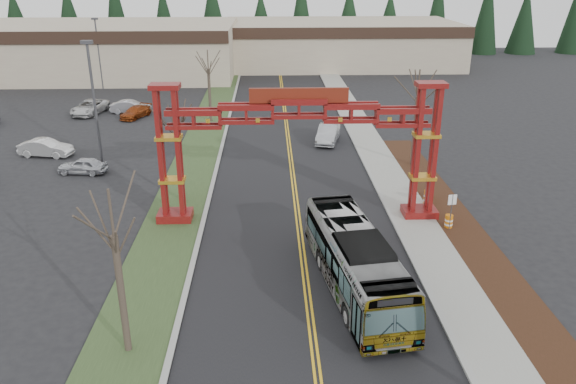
{
  "coord_description": "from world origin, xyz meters",
  "views": [
    {
      "loc": [
        -1.83,
        -15.46,
        15.36
      ],
      "look_at": [
        -0.85,
        12.67,
        4.02
      ],
      "focal_mm": 35.0,
      "sensor_mm": 36.0,
      "label": 1
    }
  ],
  "objects_px": {
    "parked_car_near_a": "(82,166)",
    "barrel_north": "(430,193)",
    "parked_car_mid_a": "(136,112)",
    "street_sign": "(452,205)",
    "barrel_south": "(449,222)",
    "retail_building_east": "(339,43)",
    "gateway_arch": "(299,130)",
    "parked_car_near_b": "(46,148)",
    "parked_car_far_b": "(90,107)",
    "bare_tree_right_far": "(418,97)",
    "light_pole_far": "(98,48)",
    "barrel_mid": "(428,198)",
    "retail_building_west": "(81,49)",
    "bare_tree_median_near": "(114,237)",
    "bare_tree_median_far": "(208,69)",
    "silver_sedan": "(328,134)",
    "bare_tree_median_mid": "(177,134)",
    "transit_bus": "(355,261)",
    "parked_car_far_a": "(131,107)",
    "light_pole_near": "(94,96)"
  },
  "relations": [
    {
      "from": "retail_building_east",
      "to": "barrel_south",
      "type": "bearing_deg",
      "value": -90.56
    },
    {
      "from": "bare_tree_median_far",
      "to": "bare_tree_right_far",
      "type": "height_order",
      "value": "bare_tree_right_far"
    },
    {
      "from": "silver_sedan",
      "to": "parked_car_near_a",
      "type": "xyz_separation_m",
      "value": [
        -20.39,
        -7.84,
        -0.17
      ]
    },
    {
      "from": "parked_car_mid_a",
      "to": "light_pole_far",
      "type": "bearing_deg",
      "value": 139.15
    },
    {
      "from": "parked_car_near_b",
      "to": "parked_car_far_a",
      "type": "bearing_deg",
      "value": -3.91
    },
    {
      "from": "parked_car_far_b",
      "to": "street_sign",
      "type": "distance_m",
      "value": 43.95
    },
    {
      "from": "parked_car_far_b",
      "to": "bare_tree_median_far",
      "type": "xyz_separation_m",
      "value": [
        13.81,
        -3.77,
        4.75
      ]
    },
    {
      "from": "bare_tree_median_near",
      "to": "barrel_mid",
      "type": "bearing_deg",
      "value": 41.8
    },
    {
      "from": "retail_building_west",
      "to": "parked_car_near_b",
      "type": "bearing_deg",
      "value": -77.68
    },
    {
      "from": "parked_car_far_a",
      "to": "bare_tree_right_far",
      "type": "height_order",
      "value": "bare_tree_right_far"
    },
    {
      "from": "street_sign",
      "to": "barrel_south",
      "type": "relative_size",
      "value": 2.55
    },
    {
      "from": "transit_bus",
      "to": "light_pole_near",
      "type": "xyz_separation_m",
      "value": [
        -18.11,
        19.85,
        4.25
      ]
    },
    {
      "from": "gateway_arch",
      "to": "bare_tree_median_far",
      "type": "height_order",
      "value": "gateway_arch"
    },
    {
      "from": "bare_tree_median_mid",
      "to": "barrel_mid",
      "type": "distance_m",
      "value": 17.67
    },
    {
      "from": "parked_car_far_a",
      "to": "street_sign",
      "type": "xyz_separation_m",
      "value": [
        26.72,
        -31.26,
        1.01
      ]
    },
    {
      "from": "parked_car_mid_a",
      "to": "barrel_north",
      "type": "bearing_deg",
      "value": -19.81
    },
    {
      "from": "parked_car_near_a",
      "to": "barrel_north",
      "type": "relative_size",
      "value": 4.06
    },
    {
      "from": "silver_sedan",
      "to": "light_pole_near",
      "type": "bearing_deg",
      "value": -149.62
    },
    {
      "from": "retail_building_east",
      "to": "bare_tree_median_near",
      "type": "bearing_deg",
      "value": -103.44
    },
    {
      "from": "gateway_arch",
      "to": "bare_tree_median_near",
      "type": "relative_size",
      "value": 2.43
    },
    {
      "from": "transit_bus",
      "to": "parked_car_far_a",
      "type": "xyz_separation_m",
      "value": [
        -19.77,
        37.9,
        -0.88
      ]
    },
    {
      "from": "gateway_arch",
      "to": "retail_building_west",
      "type": "bearing_deg",
      "value": 119.07
    },
    {
      "from": "light_pole_near",
      "to": "barrel_north",
      "type": "relative_size",
      "value": 10.72
    },
    {
      "from": "gateway_arch",
      "to": "parked_car_near_b",
      "type": "distance_m",
      "value": 25.83
    },
    {
      "from": "barrel_south",
      "to": "bare_tree_median_far",
      "type": "bearing_deg",
      "value": 122.79
    },
    {
      "from": "parked_car_near_a",
      "to": "street_sign",
      "type": "relative_size",
      "value": 1.59
    },
    {
      "from": "parked_car_far_b",
      "to": "barrel_south",
      "type": "bearing_deg",
      "value": -33.5
    },
    {
      "from": "barrel_south",
      "to": "gateway_arch",
      "type": "bearing_deg",
      "value": 168.53
    },
    {
      "from": "silver_sedan",
      "to": "bare_tree_median_mid",
      "type": "xyz_separation_m",
      "value": [
        -11.69,
        -13.81,
        4.09
      ]
    },
    {
      "from": "gateway_arch",
      "to": "barrel_north",
      "type": "height_order",
      "value": "gateway_arch"
    },
    {
      "from": "retail_building_west",
      "to": "barrel_mid",
      "type": "bearing_deg",
      "value": -53.12
    },
    {
      "from": "retail_building_west",
      "to": "parked_car_near_b",
      "type": "xyz_separation_m",
      "value": [
        8.78,
        -40.19,
        -3.01
      ]
    },
    {
      "from": "bare_tree_right_far",
      "to": "barrel_north",
      "type": "xyz_separation_m",
      "value": [
        -0.49,
        -7.23,
        -5.27
      ]
    },
    {
      "from": "parked_car_near_b",
      "to": "bare_tree_median_near",
      "type": "distance_m",
      "value": 30.57
    },
    {
      "from": "bare_tree_median_near",
      "to": "barrel_mid",
      "type": "xyz_separation_m",
      "value": [
        17.07,
        15.26,
        -4.92
      ]
    },
    {
      "from": "parked_car_mid_a",
      "to": "barrel_north",
      "type": "relative_size",
      "value": 4.55
    },
    {
      "from": "street_sign",
      "to": "barrel_south",
      "type": "height_order",
      "value": "street_sign"
    },
    {
      "from": "parked_car_near_b",
      "to": "street_sign",
      "type": "distance_m",
      "value": 34.48
    },
    {
      "from": "light_pole_far",
      "to": "barrel_mid",
      "type": "distance_m",
      "value": 53.16
    },
    {
      "from": "retail_building_east",
      "to": "gateway_arch",
      "type": "bearing_deg",
      "value": -99.17
    },
    {
      "from": "bare_tree_right_far",
      "to": "light_pole_far",
      "type": "bearing_deg",
      "value": 136.18
    },
    {
      "from": "transit_bus",
      "to": "parked_car_mid_a",
      "type": "bearing_deg",
      "value": 109.45
    },
    {
      "from": "parked_car_far_b",
      "to": "barrel_mid",
      "type": "xyz_separation_m",
      "value": [
        30.88,
        -26.97,
        -0.22
      ]
    },
    {
      "from": "bare_tree_median_near",
      "to": "parked_car_near_b",
      "type": "bearing_deg",
      "value": 115.96
    },
    {
      "from": "retail_building_west",
      "to": "light_pole_far",
      "type": "height_order",
      "value": "light_pole_far"
    },
    {
      "from": "transit_bus",
      "to": "bare_tree_median_far",
      "type": "xyz_separation_m",
      "value": [
        -10.42,
        33.84,
        3.91
      ]
    },
    {
      "from": "parked_car_near_b",
      "to": "light_pole_far",
      "type": "distance_m",
      "value": 29.79
    },
    {
      "from": "silver_sedan",
      "to": "bare_tree_median_far",
      "type": "distance_m",
      "value": 14.93
    },
    {
      "from": "silver_sedan",
      "to": "barrel_north",
      "type": "xyz_separation_m",
      "value": [
        5.82,
        -14.07,
        -0.35
      ]
    },
    {
      "from": "parked_car_far_b",
      "to": "bare_tree_right_far",
      "type": "height_order",
      "value": "bare_tree_right_far"
    }
  ]
}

